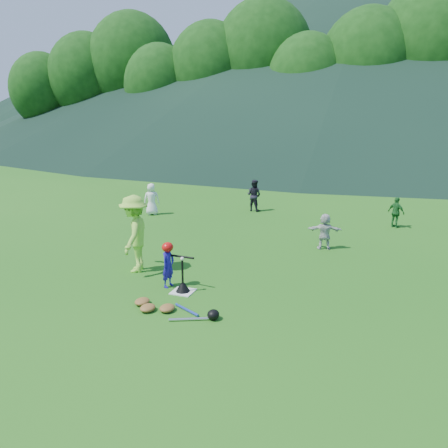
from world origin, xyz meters
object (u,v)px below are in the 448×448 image
(fielder_a, at_px, (152,199))
(equipment_pile, at_px, (167,308))
(adult_coach, at_px, (135,234))
(batting_tee, at_px, (183,286))
(home_plate, at_px, (183,292))
(fielder_b, at_px, (254,195))
(batter_child, at_px, (168,265))
(fielder_d, at_px, (325,231))
(fielder_c, at_px, (396,212))

(fielder_a, xyz_separation_m, equipment_pile, (4.45, -7.35, -0.53))
(adult_coach, distance_m, fielder_a, 6.21)
(batting_tee, bearing_deg, fielder_a, 124.10)
(home_plate, xyz_separation_m, fielder_b, (-0.92, 8.38, 0.60))
(fielder_a, bearing_deg, batting_tee, 94.43)
(equipment_pile, bearing_deg, batting_tee, 97.26)
(batter_child, relative_size, fielder_b, 0.79)
(adult_coach, xyz_separation_m, fielder_d, (3.98, 3.36, -0.41))
(batter_child, xyz_separation_m, fielder_c, (4.68, 7.28, 0.03))
(batter_child, height_order, fielder_c, fielder_c)
(fielder_b, distance_m, batting_tee, 8.44)
(batter_child, xyz_separation_m, batting_tee, (0.43, -0.18, -0.36))
(adult_coach, relative_size, fielder_b, 1.49)
(equipment_pile, bearing_deg, batter_child, 115.72)
(fielder_b, height_order, fielder_d, fielder_b)
(fielder_d, bearing_deg, fielder_a, -30.22)
(batter_child, xyz_separation_m, fielder_d, (2.79, 3.99, 0.02))
(batter_child, relative_size, adult_coach, 0.53)
(fielder_d, relative_size, equipment_pile, 0.56)
(fielder_c, bearing_deg, batting_tee, 95.45)
(fielder_c, relative_size, fielder_d, 1.01)
(fielder_c, distance_m, equipment_pile, 9.39)
(home_plate, xyz_separation_m, batting_tee, (0.00, 0.00, 0.12))
(adult_coach, xyz_separation_m, batting_tee, (1.62, -0.81, -0.79))
(adult_coach, distance_m, equipment_pile, 2.63)
(adult_coach, bearing_deg, home_plate, 47.14)
(fielder_a, bearing_deg, equipment_pile, 91.52)
(fielder_a, bearing_deg, fielder_c, 157.47)
(fielder_c, bearing_deg, equipment_pile, 99.00)
(adult_coach, height_order, fielder_b, adult_coach)
(fielder_b, bearing_deg, adult_coach, 97.74)
(adult_coach, height_order, fielder_a, adult_coach)
(fielder_b, bearing_deg, fielder_c, -177.01)
(batting_tee, bearing_deg, home_plate, 0.00)
(batter_child, bearing_deg, fielder_c, -24.77)
(adult_coach, height_order, batting_tee, adult_coach)
(fielder_b, height_order, equipment_pile, fielder_b)
(batter_child, height_order, batting_tee, batter_child)
(home_plate, height_order, fielder_b, fielder_b)
(batting_tee, bearing_deg, fielder_c, 60.36)
(fielder_d, relative_size, batting_tee, 1.49)
(fielder_c, bearing_deg, home_plate, 95.45)
(fielder_d, distance_m, equipment_pile, 5.61)
(fielder_b, bearing_deg, fielder_d, 140.97)
(fielder_d, bearing_deg, fielder_c, -131.68)
(home_plate, xyz_separation_m, equipment_pile, (0.12, -0.96, 0.06))
(batting_tee, distance_m, equipment_pile, 0.97)
(batter_child, height_order, equipment_pile, batter_child)
(fielder_a, height_order, fielder_d, fielder_a)
(fielder_a, xyz_separation_m, batting_tee, (4.33, -6.39, -0.46))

